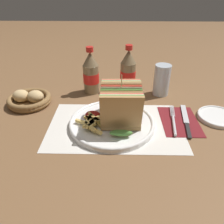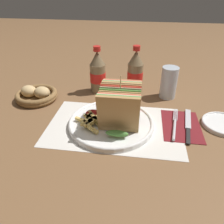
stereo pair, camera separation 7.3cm
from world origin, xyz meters
name	(u,v)px [view 1 (the left image)]	position (x,y,z in m)	size (l,w,h in m)	color
ground_plane	(121,128)	(0.00, 0.00, 0.00)	(4.00, 4.00, 0.00)	brown
placemat	(115,126)	(-0.02, 0.01, 0.00)	(0.44, 0.28, 0.00)	silver
plate_main	(112,123)	(-0.03, 0.01, 0.01)	(0.28, 0.28, 0.02)	white
club_sandwich	(122,105)	(0.00, 0.01, 0.08)	(0.13, 0.19, 0.17)	tan
fries_pile	(91,122)	(-0.09, -0.01, 0.03)	(0.09, 0.11, 0.02)	#E5C166
ketchup_blob	(93,115)	(-0.09, 0.03, 0.03)	(0.05, 0.04, 0.02)	maroon
napkin	(179,121)	(0.20, 0.04, 0.00)	(0.12, 0.18, 0.00)	maroon
fork	(174,122)	(0.18, 0.02, 0.01)	(0.04, 0.18, 0.01)	silver
knife	(186,120)	(0.23, 0.04, 0.01)	(0.04, 0.20, 0.00)	black
coke_bottle_near	(91,74)	(-0.12, 0.26, 0.08)	(0.07, 0.07, 0.19)	#7A6647
coke_bottle_far	(128,71)	(0.03, 0.29, 0.08)	(0.07, 0.07, 0.19)	#7A6647
glass_near	(162,80)	(0.17, 0.25, 0.06)	(0.07, 0.07, 0.13)	silver
bread_basket	(29,99)	(-0.35, 0.15, 0.02)	(0.16, 0.16, 0.06)	olive
side_saucer	(218,117)	(0.34, 0.06, 0.01)	(0.14, 0.14, 0.01)	white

